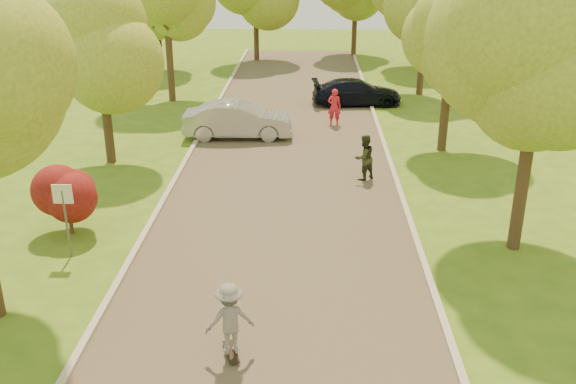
# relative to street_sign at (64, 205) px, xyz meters

# --- Properties ---
(ground) EXTENTS (100.00, 100.00, 0.00)m
(ground) POSITION_rel_street_sign_xyz_m (5.80, -4.00, -1.56)
(ground) COLOR #406A19
(ground) RESTS_ON ground
(road) EXTENTS (8.00, 60.00, 0.01)m
(road) POSITION_rel_street_sign_xyz_m (5.80, 4.00, -1.56)
(road) COLOR #4C4438
(road) RESTS_ON ground
(curb_left) EXTENTS (0.18, 60.00, 0.12)m
(curb_left) POSITION_rel_street_sign_xyz_m (1.75, 4.00, -1.50)
(curb_left) COLOR #B2AD9E
(curb_left) RESTS_ON ground
(curb_right) EXTENTS (0.18, 60.00, 0.12)m
(curb_right) POSITION_rel_street_sign_xyz_m (9.85, 4.00, -1.50)
(curb_right) COLOR #B2AD9E
(curb_right) RESTS_ON ground
(street_sign) EXTENTS (0.55, 0.06, 2.17)m
(street_sign) POSITION_rel_street_sign_xyz_m (0.00, 0.00, 0.00)
(street_sign) COLOR #59595E
(street_sign) RESTS_ON ground
(red_shrub) EXTENTS (1.70, 1.70, 1.95)m
(red_shrub) POSITION_rel_street_sign_xyz_m (-0.50, 1.50, -0.47)
(red_shrub) COLOR #382619
(red_shrub) RESTS_ON ground
(tree_l_midb) EXTENTS (4.30, 4.20, 6.62)m
(tree_l_midb) POSITION_rel_street_sign_xyz_m (-1.01, 8.00, 3.02)
(tree_l_midb) COLOR #382619
(tree_l_midb) RESTS_ON ground
(tree_r_mida) EXTENTS (5.13, 5.00, 7.95)m
(tree_r_mida) POSITION_rel_street_sign_xyz_m (12.82, 1.00, 3.97)
(tree_r_mida) COLOR #382619
(tree_r_mida) RESTS_ON ground
(tree_r_midb) EXTENTS (4.51, 4.40, 7.01)m
(tree_r_midb) POSITION_rel_street_sign_xyz_m (12.40, 10.00, 3.32)
(tree_r_midb) COLOR #382619
(tree_r_midb) RESTS_ON ground
(silver_sedan) EXTENTS (4.84, 1.85, 1.57)m
(silver_sedan) POSITION_rel_street_sign_xyz_m (3.50, 11.43, -0.78)
(silver_sedan) COLOR #9E9EA2
(silver_sedan) RESTS_ON ground
(dark_sedan) EXTENTS (4.82, 2.30, 1.36)m
(dark_sedan) POSITION_rel_street_sign_xyz_m (9.10, 17.47, -0.89)
(dark_sedan) COLOR black
(dark_sedan) RESTS_ON ground
(longboard) EXTENTS (0.48, 0.87, 0.10)m
(longboard) POSITION_rel_street_sign_xyz_m (5.05, -4.38, -1.47)
(longboard) COLOR black
(longboard) RESTS_ON ground
(skateboarder) EXTENTS (1.19, 0.90, 1.64)m
(skateboarder) POSITION_rel_street_sign_xyz_m (5.05, -4.38, -0.64)
(skateboarder) COLOR slate
(skateboarder) RESTS_ON longboard
(person_striped) EXTENTS (0.68, 0.49, 1.74)m
(person_striped) POSITION_rel_street_sign_xyz_m (7.80, 13.58, -0.70)
(person_striped) COLOR red
(person_striped) RESTS_ON ground
(person_olive) EXTENTS (1.05, 1.01, 1.70)m
(person_olive) POSITION_rel_street_sign_xyz_m (8.66, 6.37, -0.71)
(person_olive) COLOR #2B301D
(person_olive) RESTS_ON ground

